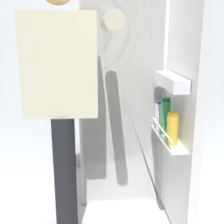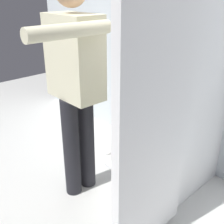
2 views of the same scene
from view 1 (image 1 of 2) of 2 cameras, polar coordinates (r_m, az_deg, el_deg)
ground_plane at (r=2.06m, az=2.65°, el=-21.12°), size 6.97×6.97×0.00m
kitchen_wall at (r=2.61m, az=0.31°, el=16.72°), size 4.40×0.10×2.58m
refrigerator at (r=2.22m, az=1.88°, el=5.32°), size 0.64×1.22×1.68m
person at (r=1.65m, az=-9.47°, el=4.66°), size 0.50×0.70×1.56m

